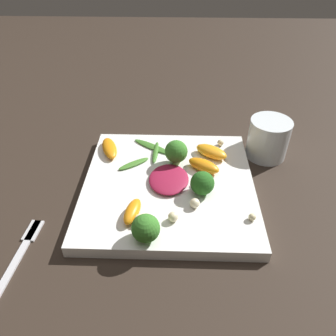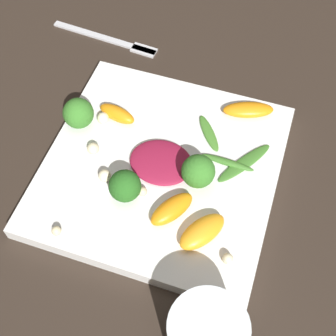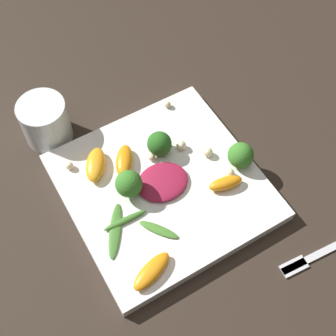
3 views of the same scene
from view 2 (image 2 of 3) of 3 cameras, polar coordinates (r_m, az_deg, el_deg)
ground_plane at (r=0.64m, az=-0.80°, el=-0.65°), size 2.40×2.40×0.00m
plate at (r=0.63m, az=-0.82°, el=-0.12°), size 0.31×0.31×0.02m
fork at (r=0.81m, az=-6.41°, el=15.16°), size 0.03×0.19×0.01m
radicchio_leaf_0 at (r=0.62m, az=-0.66°, el=0.91°), size 0.07×0.09×0.01m
orange_segment_0 at (r=0.57m, az=4.18°, el=-7.74°), size 0.07×0.06×0.02m
orange_segment_1 at (r=0.67m, az=-6.23°, el=6.60°), size 0.03×0.06×0.02m
orange_segment_2 at (r=0.68m, az=9.75°, el=7.01°), size 0.05×0.08×0.02m
orange_segment_3 at (r=0.58m, az=0.46°, el=-5.03°), size 0.07×0.06×0.02m
broccoli_floret_0 at (r=0.59m, az=3.69°, el=-0.44°), size 0.04×0.04×0.05m
broccoli_floret_1 at (r=0.58m, az=-5.27°, el=-2.21°), size 0.04×0.04×0.04m
broccoli_floret_2 at (r=0.66m, az=-10.87°, el=6.55°), size 0.04×0.04×0.04m
arugula_sprig_0 at (r=0.63m, az=7.28°, el=0.68°), size 0.01×0.07×0.01m
arugula_sprig_1 at (r=0.65m, az=5.01°, el=4.25°), size 0.06×0.05×0.01m
arugula_sprig_2 at (r=0.63m, az=9.28°, el=0.61°), size 0.09×0.07×0.00m
macadamia_nut_0 at (r=0.61m, az=-7.74°, el=-0.93°), size 0.02×0.02×0.02m
macadamia_nut_1 at (r=0.67m, az=-7.93°, el=6.05°), size 0.02×0.02×0.02m
macadamia_nut_2 at (r=0.56m, az=7.29°, el=-10.92°), size 0.01×0.01×0.01m
macadamia_nut_3 at (r=0.64m, az=-9.12°, el=2.36°), size 0.02×0.02×0.02m
macadamia_nut_4 at (r=0.59m, az=-13.45°, el=-7.45°), size 0.01×0.01×0.01m
macadamia_nut_5 at (r=0.60m, az=-3.14°, el=-2.87°), size 0.01×0.01×0.01m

